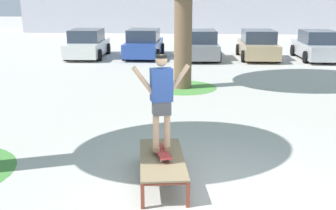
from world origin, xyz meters
The scene contains 10 objects.
ground_plane centered at (0.00, 0.00, 0.00)m, with size 120.00×120.00×0.00m, color #B7B5AD.
skate_box centered at (-0.78, 0.53, 0.41)m, with size 1.02×1.99×0.46m.
skateboard centered at (-0.79, 0.61, 0.54)m, with size 0.44×0.82×0.09m.
skater centered at (-0.79, 0.61, 1.53)m, with size 0.97×0.40×1.69m.
grass_patch_mid_back centered at (-0.69, 8.19, 0.00)m, with size 2.46×2.46×0.01m, color #519342.
car_white centered at (-6.06, 15.35, 0.69)m, with size 2.06×4.27×1.50m.
car_blue centered at (-3.04, 15.65, 0.69)m, with size 1.95×4.22×1.50m.
car_grey centered at (-0.02, 15.28, 0.69)m, with size 2.11×4.30×1.50m.
car_tan centered at (3.00, 15.47, 0.69)m, with size 1.95×4.21×1.50m.
car_silver centered at (6.02, 15.38, 0.69)m, with size 1.95×4.22×1.50m.
Camera 1 is at (-0.22, -5.96, 3.16)m, focal length 42.92 mm.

